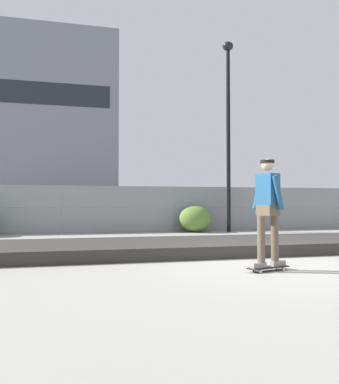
{
  "coord_description": "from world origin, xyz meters",
  "views": [
    {
      "loc": [
        -3.28,
        -6.01,
        1.16
      ],
      "look_at": [
        -1.05,
        4.06,
        1.49
      ],
      "focal_mm": 33.34,
      "sensor_mm": 36.0,
      "label": 1
    }
  ],
  "objects_px": {
    "parked_car_near": "(52,210)",
    "shrub_center": "(195,219)",
    "street_lamp": "(228,115)",
    "skateboard": "(268,268)",
    "skater": "(268,205)"
  },
  "relations": [
    {
      "from": "street_lamp",
      "to": "shrub_center",
      "type": "bearing_deg",
      "value": 173.99
    },
    {
      "from": "skateboard",
      "to": "shrub_center",
      "type": "xyz_separation_m",
      "value": [
        1.13,
        8.15,
        0.46
      ]
    },
    {
      "from": "parked_car_near",
      "to": "shrub_center",
      "type": "bearing_deg",
      "value": -31.64
    },
    {
      "from": "parked_car_near",
      "to": "shrub_center",
      "type": "height_order",
      "value": "parked_car_near"
    },
    {
      "from": "skateboard",
      "to": "skater",
      "type": "xyz_separation_m",
      "value": [
        -0.0,
        -0.0,
        1.08
      ]
    },
    {
      "from": "skateboard",
      "to": "skater",
      "type": "height_order",
      "value": "skater"
    },
    {
      "from": "street_lamp",
      "to": "shrub_center",
      "type": "height_order",
      "value": "street_lamp"
    },
    {
      "from": "skater",
      "to": "parked_car_near",
      "type": "distance_m",
      "value": 12.69
    },
    {
      "from": "skateboard",
      "to": "skater",
      "type": "bearing_deg",
      "value": -135.0
    },
    {
      "from": "skateboard",
      "to": "skater",
      "type": "relative_size",
      "value": 0.44
    },
    {
      "from": "street_lamp",
      "to": "parked_car_near",
      "type": "xyz_separation_m",
      "value": [
        -7.25,
        3.76,
        -3.94
      ]
    },
    {
      "from": "skateboard",
      "to": "street_lamp",
      "type": "distance_m",
      "value": 9.62
    },
    {
      "from": "shrub_center",
      "to": "parked_car_near",
      "type": "bearing_deg",
      "value": 148.36
    },
    {
      "from": "skateboard",
      "to": "shrub_center",
      "type": "relative_size",
      "value": 0.61
    },
    {
      "from": "street_lamp",
      "to": "shrub_center",
      "type": "distance_m",
      "value": 4.47
    }
  ]
}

